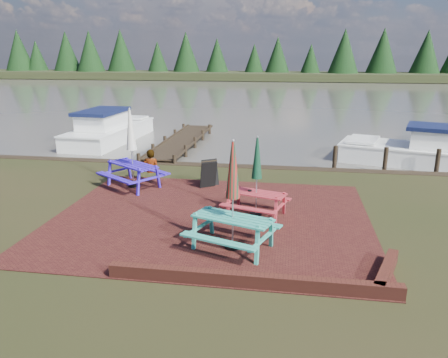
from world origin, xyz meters
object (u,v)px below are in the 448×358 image
object	(u,v)px
chalkboard	(209,174)
boat_near	(430,153)
picnic_table_red	(256,189)
boat_jetty	(109,131)
picnic_table_blue	(132,160)
person	(150,150)
jetty	(181,141)
picnic_table_teal	(233,212)

from	to	relation	value
chalkboard	boat_near	size ratio (longest dim) A/B	0.13
picnic_table_red	boat_jetty	distance (m)	13.77
picnic_table_red	boat_jetty	xyz separation A→B (m)	(-8.98, 10.43, -0.41)
boat_near	chalkboard	bearing A→B (deg)	137.38
picnic_table_blue	person	bearing A→B (deg)	124.45
jetty	boat_near	size ratio (longest dim) A/B	1.20
picnic_table_blue	boat_near	xyz separation A→B (m)	(11.41, 5.56, -0.58)
picnic_table_blue	boat_near	bearing A→B (deg)	60.09
chalkboard	boat_jetty	bearing A→B (deg)	97.22
boat_near	boat_jetty	bearing A→B (deg)	97.11
picnic_table_blue	chalkboard	world-z (taller)	picnic_table_blue
chalkboard	jetty	distance (m)	7.86
boat_jetty	picnic_table_blue	bearing A→B (deg)	-58.58
boat_jetty	picnic_table_red	bearing A→B (deg)	-46.11
picnic_table_blue	jetty	world-z (taller)	picnic_table_blue
picnic_table_blue	boat_near	world-z (taller)	picnic_table_blue
chalkboard	boat_near	xyz separation A→B (m)	(8.76, 5.15, -0.11)
chalkboard	person	size ratio (longest dim) A/B	0.52
jetty	person	bearing A→B (deg)	-87.70
picnic_table_teal	boat_jetty	xyz separation A→B (m)	(-8.61, 12.72, -0.53)
picnic_table_teal	picnic_table_blue	bearing A→B (deg)	152.73
picnic_table_blue	picnic_table_teal	bearing A→B (deg)	-12.77
picnic_table_red	picnic_table_teal	bearing A→B (deg)	-82.20
picnic_table_blue	person	distance (m)	1.98
jetty	boat_jetty	distance (m)	4.27
picnic_table_red	boat_near	distance (m)	10.33
jetty	chalkboard	bearing A→B (deg)	-68.36
jetty	person	xyz separation A→B (m)	(0.23, -5.72, 0.80)
picnic_table_teal	picnic_table_red	distance (m)	2.33
picnic_table_blue	chalkboard	size ratio (longest dim) A/B	2.91
picnic_table_teal	boat_jetty	world-z (taller)	picnic_table_teal
chalkboard	boat_near	distance (m)	10.16
picnic_table_red	boat_jetty	size ratio (longest dim) A/B	0.33
jetty	boat_near	world-z (taller)	boat_near
boat_jetty	jetty	bearing A→B (deg)	-4.93
chalkboard	picnic_table_blue	bearing A→B (deg)	153.89
boat_jetty	chalkboard	bearing A→B (deg)	-44.82
picnic_table_teal	picnic_table_red	xyz separation A→B (m)	(0.37, 2.30, -0.12)
jetty	boat_jetty	world-z (taller)	boat_jetty
person	chalkboard	bearing A→B (deg)	142.48
picnic_table_red	picnic_table_blue	world-z (taller)	picnic_table_blue
picnic_table_teal	boat_jetty	bearing A→B (deg)	143.69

